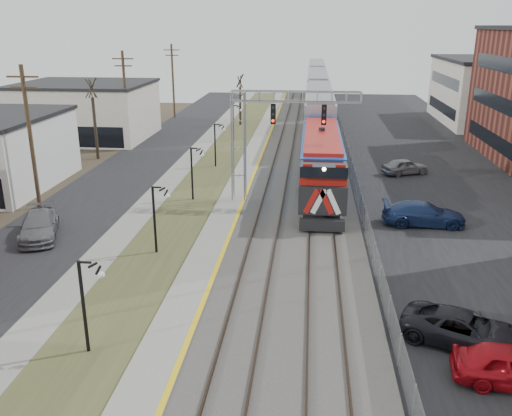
# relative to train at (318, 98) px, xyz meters

# --- Properties ---
(street_west) EXTENTS (7.00, 120.00, 0.04)m
(street_west) POSITION_rel_train_xyz_m (-17.00, -31.11, -2.90)
(street_west) COLOR black
(street_west) RESTS_ON ground
(sidewalk) EXTENTS (2.00, 120.00, 0.08)m
(sidewalk) POSITION_rel_train_xyz_m (-12.50, -31.11, -2.88)
(sidewalk) COLOR gray
(sidewalk) RESTS_ON ground
(grass_median) EXTENTS (4.00, 120.00, 0.06)m
(grass_median) POSITION_rel_train_xyz_m (-9.50, -31.11, -2.89)
(grass_median) COLOR #404826
(grass_median) RESTS_ON ground
(platform) EXTENTS (2.00, 120.00, 0.24)m
(platform) POSITION_rel_train_xyz_m (-6.50, -31.11, -2.80)
(platform) COLOR gray
(platform) RESTS_ON ground
(ballast_bed) EXTENTS (8.00, 120.00, 0.20)m
(ballast_bed) POSITION_rel_train_xyz_m (-1.50, -31.11, -2.82)
(ballast_bed) COLOR #595651
(ballast_bed) RESTS_ON ground
(parking_lot) EXTENTS (16.00, 120.00, 0.04)m
(parking_lot) POSITION_rel_train_xyz_m (10.50, -31.11, -2.90)
(parking_lot) COLOR black
(parking_lot) RESTS_ON ground
(platform_edge) EXTENTS (0.24, 120.00, 0.01)m
(platform_edge) POSITION_rel_train_xyz_m (-5.62, -31.11, -2.67)
(platform_edge) COLOR gold
(platform_edge) RESTS_ON platform
(track_near) EXTENTS (1.58, 120.00, 0.15)m
(track_near) POSITION_rel_train_xyz_m (-3.50, -31.11, -2.64)
(track_near) COLOR #2D2119
(track_near) RESTS_ON ballast_bed
(track_far) EXTENTS (1.58, 120.00, 0.15)m
(track_far) POSITION_rel_train_xyz_m (-0.00, -31.11, -2.64)
(track_far) COLOR #2D2119
(track_far) RESTS_ON ballast_bed
(train) EXTENTS (3.00, 85.85, 5.33)m
(train) POSITION_rel_train_xyz_m (0.00, 0.00, 0.00)
(train) COLOR #1548B2
(train) RESTS_ON ground
(signal_gantry) EXTENTS (9.00, 1.07, 8.15)m
(signal_gantry) POSITION_rel_train_xyz_m (-4.28, -38.12, 2.67)
(signal_gantry) COLOR gray
(signal_gantry) RESTS_ON ground
(lampposts) EXTENTS (0.14, 62.14, 4.00)m
(lampposts) POSITION_rel_train_xyz_m (-9.50, -47.83, -0.92)
(lampposts) COLOR black
(lampposts) RESTS_ON ground
(utility_poles) EXTENTS (0.28, 80.28, 10.00)m
(utility_poles) POSITION_rel_train_xyz_m (-20.00, -41.11, 2.08)
(utility_poles) COLOR #4C3823
(utility_poles) RESTS_ON ground
(fence) EXTENTS (0.04, 120.00, 1.60)m
(fence) POSITION_rel_train_xyz_m (2.70, -31.11, -2.12)
(fence) COLOR gray
(fence) RESTS_ON ground
(bare_trees) EXTENTS (12.30, 42.30, 5.95)m
(bare_trees) POSITION_rel_train_xyz_m (-18.16, -27.20, -0.22)
(bare_trees) COLOR #382D23
(bare_trees) RESTS_ON ground
(car_lot_c) EXTENTS (5.51, 4.16, 1.39)m
(car_lot_c) POSITION_rel_train_xyz_m (5.59, -56.13, -2.22)
(car_lot_c) COLOR black
(car_lot_c) RESTS_ON ground
(car_lot_d) EXTENTS (5.27, 2.15, 1.53)m
(car_lot_d) POSITION_rel_train_xyz_m (6.62, -41.96, -2.15)
(car_lot_d) COLOR #16264F
(car_lot_d) RESTS_ON ground
(car_lot_e) EXTENTS (4.37, 3.12, 1.38)m
(car_lot_e) POSITION_rel_train_xyz_m (7.44, -29.14, -2.23)
(car_lot_e) COLOR gray
(car_lot_e) RESTS_ON ground
(car_street_b) EXTENTS (3.82, 5.57, 1.50)m
(car_street_b) POSITION_rel_train_xyz_m (-17.30, -46.51, -2.17)
(car_street_b) COLOR slate
(car_street_b) RESTS_ON ground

